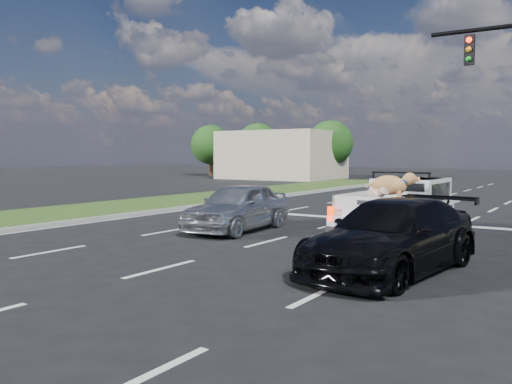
% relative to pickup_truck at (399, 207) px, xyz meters
% --- Properties ---
extents(ground, '(160.00, 160.00, 0.00)m').
position_rel_pickup_truck_xyz_m(ground, '(-0.97, -6.41, -0.86)').
color(ground, black).
rests_on(ground, ground).
extents(road_markings, '(17.75, 60.00, 0.01)m').
position_rel_pickup_truck_xyz_m(road_markings, '(-0.97, 0.16, -0.85)').
color(road_markings, silver).
rests_on(road_markings, ground).
extents(grass_median_left, '(5.00, 60.00, 0.10)m').
position_rel_pickup_truck_xyz_m(grass_median_left, '(-12.47, -0.41, -0.81)').
color(grass_median_left, '#2A4515').
rests_on(grass_median_left, ground).
extents(curb_left, '(0.15, 60.00, 0.14)m').
position_rel_pickup_truck_xyz_m(curb_left, '(-10.02, -0.41, -0.79)').
color(curb_left, gray).
rests_on(curb_left, ground).
extents(building_left, '(10.00, 8.00, 4.40)m').
position_rel_pickup_truck_xyz_m(building_left, '(-20.97, 29.59, 1.34)').
color(building_left, '#C0B093').
rests_on(building_left, ground).
extents(tree_far_a, '(4.20, 4.20, 5.40)m').
position_rel_pickup_truck_xyz_m(tree_far_a, '(-30.97, 31.59, 2.43)').
color(tree_far_a, '#332114').
rests_on(tree_far_a, ground).
extents(tree_far_b, '(4.20, 4.20, 5.40)m').
position_rel_pickup_truck_xyz_m(tree_far_b, '(-24.97, 31.59, 2.43)').
color(tree_far_b, '#332114').
rests_on(tree_far_b, ground).
extents(tree_far_c, '(4.20, 4.20, 5.40)m').
position_rel_pickup_truck_xyz_m(tree_far_c, '(-16.97, 31.59, 2.43)').
color(tree_far_c, '#332114').
rests_on(tree_far_c, ground).
extents(pickup_truck, '(1.94, 4.88, 1.81)m').
position_rel_pickup_truck_xyz_m(pickup_truck, '(0.00, 0.00, 0.00)').
color(pickup_truck, black).
rests_on(pickup_truck, ground).
extents(silver_sedan, '(2.00, 4.35, 1.44)m').
position_rel_pickup_truck_xyz_m(silver_sedan, '(-4.56, -1.09, -0.13)').
color(silver_sedan, '#B7BABF').
rests_on(silver_sedan, ground).
extents(black_coupe, '(2.59, 5.07, 1.41)m').
position_rel_pickup_truck_xyz_m(black_coupe, '(1.23, -4.16, -0.15)').
color(black_coupe, black).
rests_on(black_coupe, ground).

